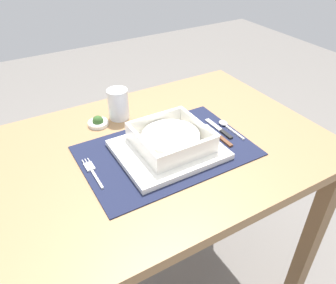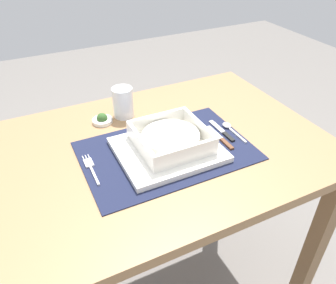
# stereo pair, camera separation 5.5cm
# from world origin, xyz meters

# --- Properties ---
(dining_table) EXTENTS (0.96, 0.68, 0.75)m
(dining_table) POSITION_xyz_m (0.00, 0.00, 0.63)
(dining_table) COLOR #936D47
(dining_table) RESTS_ON ground
(placemat) EXTENTS (0.47, 0.31, 0.00)m
(placemat) POSITION_xyz_m (0.00, -0.04, 0.75)
(placemat) COLOR #191E38
(placemat) RESTS_ON dining_table
(serving_plate) EXTENTS (0.28, 0.23, 0.02)m
(serving_plate) POSITION_xyz_m (0.00, -0.05, 0.76)
(serving_plate) COLOR white
(serving_plate) RESTS_ON placemat
(porridge_bowl) EXTENTS (0.19, 0.19, 0.05)m
(porridge_bowl) POSITION_xyz_m (0.01, -0.04, 0.79)
(porridge_bowl) COLOR white
(porridge_bowl) RESTS_ON serving_plate
(fork) EXTENTS (0.02, 0.13, 0.00)m
(fork) POSITION_xyz_m (-0.21, -0.02, 0.75)
(fork) COLOR silver
(fork) RESTS_ON placemat
(spoon) EXTENTS (0.02, 0.11, 0.01)m
(spoon) POSITION_xyz_m (0.22, -0.02, 0.75)
(spoon) COLOR silver
(spoon) RESTS_ON placemat
(butter_knife) EXTENTS (0.01, 0.13, 0.01)m
(butter_knife) POSITION_xyz_m (0.19, -0.03, 0.75)
(butter_knife) COLOR black
(butter_knife) RESTS_ON placemat
(bread_knife) EXTENTS (0.01, 0.13, 0.01)m
(bread_knife) POSITION_xyz_m (0.17, -0.06, 0.75)
(bread_knife) COLOR #59331E
(bread_knife) RESTS_ON placemat
(drinking_glass) EXTENTS (0.07, 0.07, 0.10)m
(drinking_glass) POSITION_xyz_m (-0.04, 0.20, 0.79)
(drinking_glass) COLOR white
(drinking_glass) RESTS_ON dining_table
(condiment_saucer) EXTENTS (0.06, 0.06, 0.03)m
(condiment_saucer) POSITION_xyz_m (-0.12, 0.19, 0.76)
(condiment_saucer) COLOR white
(condiment_saucer) RESTS_ON dining_table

